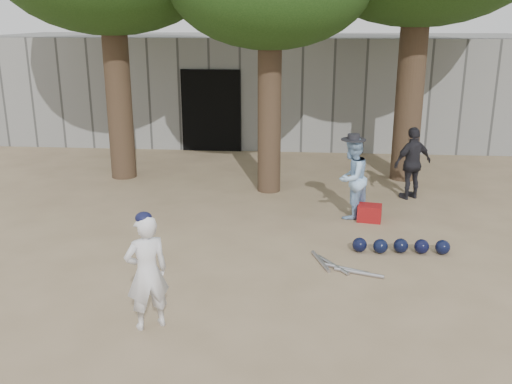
# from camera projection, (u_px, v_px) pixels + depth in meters

# --- Properties ---
(ground) EXTENTS (70.00, 70.00, 0.00)m
(ground) POSITION_uv_depth(u_px,v_px,m) (209.00, 274.00, 8.19)
(ground) COLOR #937C5E
(ground) RESTS_ON ground
(boy_player) EXTENTS (0.62, 0.56, 1.41)m
(boy_player) POSITION_uv_depth(u_px,v_px,m) (147.00, 272.00, 6.62)
(boy_player) COLOR silver
(boy_player) RESTS_ON ground
(spectator_blue) EXTENTS (0.87, 0.91, 1.48)m
(spectator_blue) POSITION_uv_depth(u_px,v_px,m) (352.00, 178.00, 10.32)
(spectator_blue) COLOR #98C1EB
(spectator_blue) RESTS_ON ground
(spectator_dark) EXTENTS (0.92, 0.72, 1.46)m
(spectator_dark) POSITION_uv_depth(u_px,v_px,m) (413.00, 163.00, 11.41)
(spectator_dark) COLOR black
(spectator_dark) RESTS_ON ground
(red_bag) EXTENTS (0.47, 0.39, 0.30)m
(red_bag) POSITION_uv_depth(u_px,v_px,m) (369.00, 213.00, 10.29)
(red_bag) COLOR #9F1515
(red_bag) RESTS_ON ground
(back_building) EXTENTS (16.00, 5.24, 3.00)m
(back_building) POSITION_uv_depth(u_px,v_px,m) (262.00, 85.00, 17.58)
(back_building) COLOR gray
(back_building) RESTS_ON ground
(helmet_row) EXTENTS (1.51, 0.28, 0.23)m
(helmet_row) POSITION_uv_depth(u_px,v_px,m) (401.00, 246.00, 8.90)
(helmet_row) COLOR black
(helmet_row) RESTS_ON ground
(bat_pile) EXTENTS (1.03, 0.85, 0.06)m
(bat_pile) POSITION_uv_depth(u_px,v_px,m) (339.00, 267.00, 8.37)
(bat_pile) COLOR #ACAAB1
(bat_pile) RESTS_ON ground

